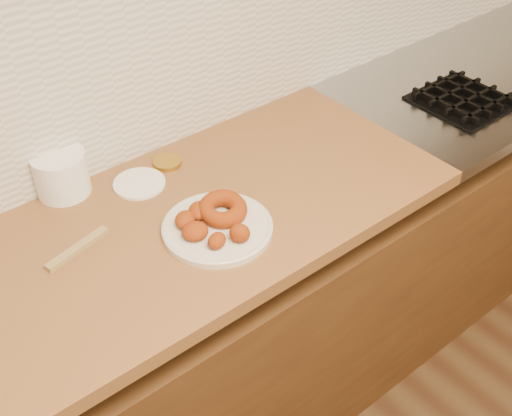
% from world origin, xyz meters
% --- Properties ---
extents(base_cabinet, '(3.60, 0.60, 0.77)m').
position_xyz_m(base_cabinet, '(0.00, 1.69, 0.39)').
color(base_cabinet, '#513216').
rests_on(base_cabinet, floor).
extents(stovetop, '(1.30, 0.62, 0.04)m').
position_xyz_m(stovetop, '(1.15, 1.69, 0.88)').
color(stovetop, '#9EA0A5').
rests_on(stovetop, base_cabinet).
extents(backsplash, '(3.60, 0.02, 0.60)m').
position_xyz_m(backsplash, '(0.00, 1.99, 1.20)').
color(backsplash, beige).
rests_on(backsplash, wall_back).
extents(donut_plate, '(0.26, 0.26, 0.01)m').
position_xyz_m(donut_plate, '(-0.14, 1.60, 0.91)').
color(donut_plate, beige).
rests_on(donut_plate, butcher_block).
extents(ring_donut, '(0.12, 0.12, 0.05)m').
position_xyz_m(ring_donut, '(-0.11, 1.62, 0.94)').
color(ring_donut, '#97340A').
rests_on(ring_donut, donut_plate).
extents(fried_dough_chunks, '(0.14, 0.20, 0.05)m').
position_xyz_m(fried_dough_chunks, '(-0.18, 1.60, 0.93)').
color(fried_dough_chunks, '#97340A').
rests_on(fried_dough_chunks, donut_plate).
extents(plastic_tub, '(0.15, 0.15, 0.11)m').
position_xyz_m(plastic_tub, '(-0.35, 1.96, 0.96)').
color(plastic_tub, white).
rests_on(plastic_tub, butcher_block).
extents(tub_lid, '(0.15, 0.15, 0.01)m').
position_xyz_m(tub_lid, '(-0.19, 1.87, 0.90)').
color(tub_lid, white).
rests_on(tub_lid, butcher_block).
extents(brass_jar_lid, '(0.09, 0.09, 0.01)m').
position_xyz_m(brass_jar_lid, '(-0.09, 1.90, 0.91)').
color(brass_jar_lid, '#B78E2E').
rests_on(brass_jar_lid, butcher_block).
extents(wooden_utensil, '(0.17, 0.06, 0.01)m').
position_xyz_m(wooden_utensil, '(-0.43, 1.74, 0.91)').
color(wooden_utensil, olive).
rests_on(wooden_utensil, butcher_block).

